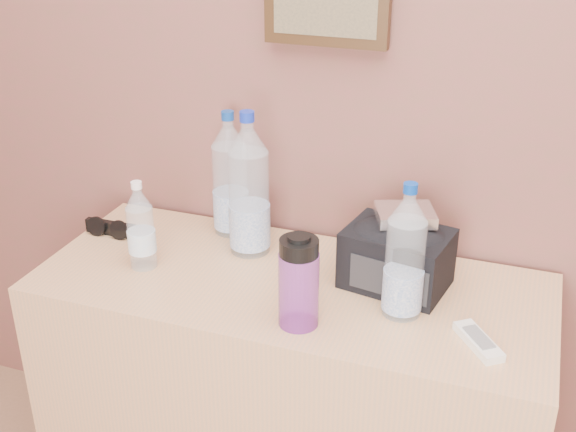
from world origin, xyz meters
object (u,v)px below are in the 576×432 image
(ac_remote, at_px, (478,341))
(foil_packet, at_px, (405,215))
(pet_large_d, at_px, (405,258))
(sunglasses, at_px, (111,228))
(pet_small, at_px, (141,230))
(pet_large_b, at_px, (230,180))
(toiletry_bag, at_px, (397,255))
(nalgene_bottle, at_px, (299,281))
(dresser, at_px, (290,407))
(pet_large_c, at_px, (249,192))

(ac_remote, height_order, foil_packet, foil_packet)
(pet_large_d, xyz_separation_m, sunglasses, (-0.81, 0.11, -0.12))
(pet_small, bearing_deg, pet_large_b, 62.99)
(toiletry_bag, bearing_deg, nalgene_bottle, -115.08)
(pet_large_d, bearing_deg, pet_large_b, 154.86)
(sunglasses, xyz_separation_m, foil_packet, (0.78, 0.03, 0.15))
(pet_large_d, distance_m, foil_packet, 0.15)
(toiletry_bag, bearing_deg, sunglasses, -169.65)
(pet_large_b, bearing_deg, foil_packet, -11.80)
(pet_large_b, bearing_deg, pet_large_d, -25.14)
(pet_large_d, relative_size, nalgene_bottle, 1.46)
(pet_large_b, distance_m, pet_large_d, 0.57)
(pet_large_d, xyz_separation_m, ac_remote, (0.18, -0.07, -0.13))
(pet_small, relative_size, ac_remote, 1.65)
(dresser, distance_m, pet_large_b, 0.62)
(pet_small, bearing_deg, sunglasses, 144.75)
(dresser, relative_size, pet_small, 5.43)
(pet_large_d, distance_m, sunglasses, 0.83)
(pet_large_b, distance_m, pet_small, 0.28)
(foil_packet, bearing_deg, nalgene_bottle, -123.49)
(dresser, bearing_deg, pet_small, -172.14)
(dresser, relative_size, pet_large_b, 3.63)
(pet_large_c, bearing_deg, ac_remote, -20.39)
(pet_large_c, bearing_deg, pet_large_b, 136.44)
(nalgene_bottle, bearing_deg, toiletry_bag, 54.79)
(dresser, relative_size, foil_packet, 9.45)
(pet_large_d, xyz_separation_m, foil_packet, (-0.03, 0.14, 0.03))
(pet_large_b, relative_size, pet_large_d, 1.08)
(pet_large_b, height_order, nalgene_bottle, pet_large_b)
(dresser, relative_size, sunglasses, 8.41)
(dresser, distance_m, nalgene_bottle, 0.52)
(pet_large_b, distance_m, toiletry_bag, 0.50)
(sunglasses, bearing_deg, pet_large_c, 6.06)
(pet_large_d, bearing_deg, pet_small, -179.28)
(sunglasses, xyz_separation_m, toiletry_bag, (0.77, 0.00, 0.06))
(sunglasses, distance_m, foil_packet, 0.80)
(nalgene_bottle, xyz_separation_m, ac_remote, (0.38, 0.05, -0.10))
(pet_small, xyz_separation_m, sunglasses, (-0.17, 0.12, -0.08))
(sunglasses, height_order, ac_remote, sunglasses)
(nalgene_bottle, xyz_separation_m, sunglasses, (-0.61, 0.23, -0.09))
(dresser, height_order, ac_remote, ac_remote)
(foil_packet, bearing_deg, toiletry_bag, -105.48)
(pet_large_d, height_order, ac_remote, pet_large_d)
(pet_small, distance_m, toiletry_bag, 0.62)
(nalgene_bottle, height_order, foil_packet, nalgene_bottle)
(pet_large_b, xyz_separation_m, foil_packet, (0.48, -0.10, 0.02))
(sunglasses, relative_size, foil_packet, 1.12)
(dresser, xyz_separation_m, ac_remote, (0.45, -0.11, 0.39))
(dresser, relative_size, nalgene_bottle, 5.75)
(nalgene_bottle, distance_m, foil_packet, 0.31)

